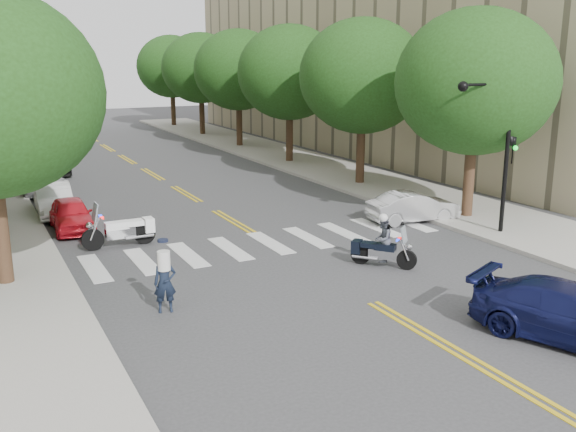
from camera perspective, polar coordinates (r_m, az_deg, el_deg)
ground at (r=17.84m, az=7.54°, el=-7.68°), size 140.00×140.00×0.00m
sidewalk_right at (r=40.86m, az=1.00°, el=4.93°), size 5.00×60.00×0.15m
tree_r_0 at (r=26.84m, az=16.34°, el=11.35°), size 6.40×6.40×8.45m
tree_r_1 at (r=33.12m, az=6.64°, el=12.23°), size 6.40×6.40×8.45m
tree_r_2 at (r=40.02m, az=0.13°, el=12.63°), size 6.40×6.40×8.45m
tree_r_3 at (r=47.27m, az=-4.44°, el=12.81°), size 6.40×6.40×8.45m
tree_r_4 at (r=54.73m, az=-7.79°, el=12.90°), size 6.40×6.40×8.45m
tree_r_5 at (r=62.32m, az=-10.32°, el=12.93°), size 6.40×6.40×8.45m
traffic_signal_pole at (r=24.44m, az=18.21°, el=6.68°), size 2.82×0.42×6.00m
motorcycle_police at (r=20.64m, az=8.27°, el=-2.39°), size 1.55×1.80×1.74m
motorcycle_parked at (r=23.36m, az=-14.27°, el=-1.23°), size 2.59×0.57×1.67m
officer_standing at (r=17.15m, az=-10.89°, el=-5.86°), size 0.65×0.50×1.60m
convertible at (r=26.46m, az=11.06°, el=0.80°), size 3.89×1.81×1.23m
sedan_blue at (r=16.61m, az=23.97°, el=-7.98°), size 3.63×5.08×1.37m
parked_car_a at (r=26.10m, az=-18.73°, el=0.14°), size 1.55×3.68×1.24m
parked_car_b at (r=28.85m, az=-20.11°, el=1.39°), size 1.56×4.07×1.32m
parked_car_c at (r=33.74m, az=-21.23°, el=2.94°), size 2.42×4.56×1.22m
parked_car_d at (r=39.10m, az=-20.53°, el=4.47°), size 2.11×4.57×1.29m
parked_car_e at (r=43.65m, az=-21.60°, el=5.24°), size 1.66×3.63×1.21m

